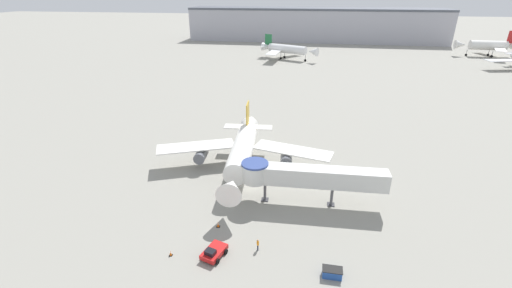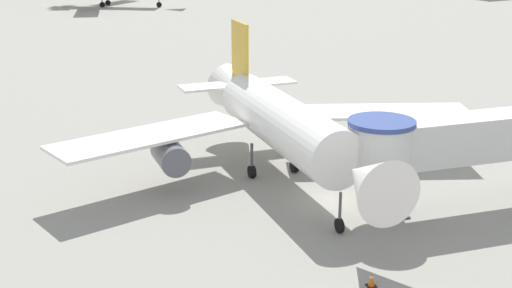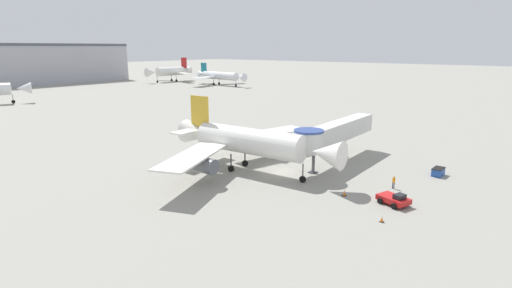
# 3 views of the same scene
# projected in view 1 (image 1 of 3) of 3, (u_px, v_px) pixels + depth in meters

# --- Properties ---
(ground_plane) EXTENTS (800.00, 800.00, 0.00)m
(ground_plane) POSITION_uv_depth(u_px,v_px,m) (250.00, 187.00, 57.19)
(ground_plane) COLOR gray
(main_airplane) EXTENTS (32.30, 26.58, 10.23)m
(main_airplane) POSITION_uv_depth(u_px,v_px,m) (242.00, 151.00, 59.89)
(main_airplane) COLOR white
(main_airplane) RESTS_ON ground_plane
(jet_bridge) EXTENTS (21.68, 4.10, 6.49)m
(jet_bridge) POSITION_uv_depth(u_px,v_px,m) (304.00, 176.00, 51.01)
(jet_bridge) COLOR silver
(jet_bridge) RESTS_ON ground_plane
(pushback_tug_red) EXTENTS (3.12, 3.89, 1.46)m
(pushback_tug_red) POSITION_uv_depth(u_px,v_px,m) (214.00, 252.00, 42.17)
(pushback_tug_red) COLOR red
(pushback_tug_red) RESTS_ON ground_plane
(service_container_blue) EXTENTS (2.34, 1.36, 1.09)m
(service_container_blue) POSITION_uv_depth(u_px,v_px,m) (332.00, 273.00, 39.29)
(service_container_blue) COLOR #234C9E
(service_container_blue) RESTS_ON ground_plane
(traffic_cone_apron_front) EXTENTS (0.43, 0.43, 0.70)m
(traffic_cone_apron_front) POSITION_uv_depth(u_px,v_px,m) (171.00, 253.00, 42.44)
(traffic_cone_apron_front) COLOR black
(traffic_cone_apron_front) RESTS_ON ground_plane
(traffic_cone_near_nose) EXTENTS (0.49, 0.49, 0.81)m
(traffic_cone_near_nose) POSITION_uv_depth(u_px,v_px,m) (218.00, 224.00, 47.50)
(traffic_cone_near_nose) COLOR black
(traffic_cone_near_nose) RESTS_ON ground_plane
(ground_crew_marshaller) EXTENTS (0.31, 0.37, 1.68)m
(ground_crew_marshaller) POSITION_uv_depth(u_px,v_px,m) (258.00, 244.00, 43.07)
(ground_crew_marshaller) COLOR #1E2338
(ground_crew_marshaller) RESTS_ON ground_plane
(background_jet_red_tail) EXTENTS (27.44, 28.79, 12.09)m
(background_jet_red_tail) POSITION_uv_depth(u_px,v_px,m) (489.00, 45.00, 162.16)
(background_jet_red_tail) COLOR white
(background_jet_red_tail) RESTS_ON ground_plane
(background_jet_green_tail) EXTENTS (27.28, 27.42, 10.53)m
(background_jet_green_tail) POSITION_uv_depth(u_px,v_px,m) (286.00, 49.00, 156.61)
(background_jet_green_tail) COLOR white
(background_jet_green_tail) RESTS_ON ground_plane
(terminal_building) EXTENTS (152.59, 22.97, 19.18)m
(terminal_building) POSITION_uv_depth(u_px,v_px,m) (315.00, 25.00, 208.80)
(terminal_building) COLOR #A8A8B2
(terminal_building) RESTS_ON ground_plane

